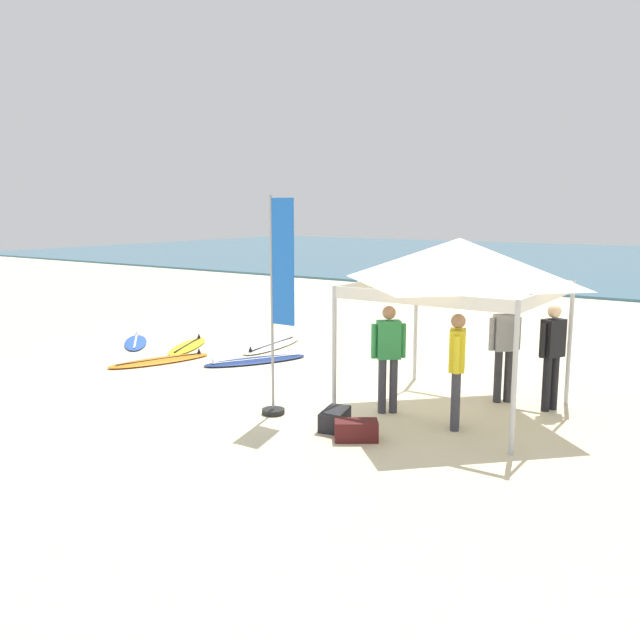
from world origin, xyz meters
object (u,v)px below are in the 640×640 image
Objects in this scene: person_black at (552,350)px; gear_bag_near_tent at (356,430)px; surfboard_navy at (255,360)px; surfboard_blue at (136,342)px; person_grey at (504,344)px; surfboard_yellow at (188,346)px; surfboard_orange at (160,360)px; person_green at (388,352)px; canopy_tent at (459,262)px; person_yellow at (457,363)px; banner_flag at (278,316)px; surfboard_white at (272,345)px; gear_bag_by_pole at (335,419)px.

person_black is 2.85× the size of gear_bag_near_tent.
surfboard_navy is 3.80× the size of gear_bag_near_tent.
surfboard_blue is at bearing 160.83° from gear_bag_near_tent.
surfboard_yellow is at bearing 178.85° from person_grey.
gear_bag_near_tent is at bearing -19.17° from surfboard_blue.
surfboard_blue is 0.76× the size of surfboard_navy.
surfboard_orange is at bearing 163.59° from gear_bag_near_tent.
surfboard_orange is at bearing 176.18° from person_green.
surfboard_orange is (-6.46, -0.33, -2.35)m from canopy_tent.
person_yellow is 0.50× the size of banner_flag.
person_grey is at bearing 0.99° from surfboard_navy.
surfboard_navy is at bearing -179.36° from person_black.
surfboard_blue is 8.92m from person_grey.
person_black reaches higher than surfboard_yellow.
surfboard_white is 3.84× the size of gear_bag_near_tent.
surfboard_orange and surfboard_white have the same top height.
person_grey is at bearing 59.82° from gear_bag_by_pole.
surfboard_blue is 8.94m from person_yellow.
person_black is at bearing -1.74° from person_grey.
canopy_tent reaches higher than surfboard_navy.
banner_flag reaches higher than surfboard_orange.
gear_bag_by_pole reaches higher than surfboard_navy.
person_green is 2.85× the size of gear_bag_near_tent.
person_black reaches higher than gear_bag_by_pole.
canopy_tent is 1.73m from person_grey.
person_black is 1.00× the size of person_green.
surfboard_blue is 7.70m from gear_bag_by_pole.
gear_bag_near_tent reaches higher than surfboard_white.
surfboard_orange is at bearing 164.56° from gear_bag_by_pole.
surfboard_orange is (0.59, -1.38, -0.00)m from surfboard_yellow.
surfboard_yellow is 0.87× the size of surfboard_white.
surfboard_yellow and surfboard_navy have the same top height.
canopy_tent is 1.67× the size of surfboard_blue.
surfboard_yellow is 8.36m from person_black.
gear_bag_by_pole reaches higher than surfboard_orange.
canopy_tent reaches higher than gear_bag_near_tent.
gear_bag_by_pole is (-1.57, -2.71, -0.85)m from person_grey.
person_black is (8.30, -0.17, 0.95)m from surfboard_yellow.
surfboard_yellow is 1.18× the size of person_black.
person_black is (6.06, 0.07, 0.95)m from surfboard_navy.
gear_bag_near_tent is at bearing -109.61° from person_grey.
person_black is 3.67m from gear_bag_by_pole.
canopy_tent is 6.36m from surfboard_white.
surfboard_yellow is at bearing 149.94° from banner_flag.
person_green is at bearing 75.97° from gear_bag_by_pole.
person_black is (7.71, 1.20, 0.95)m from surfboard_orange.
surfboard_yellow is 1.50m from surfboard_orange.
gear_bag_near_tent is at bearing -79.77° from person_green.
surfboard_orange is 1.35× the size of person_grey.
person_grey reaches higher than gear_bag_near_tent.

